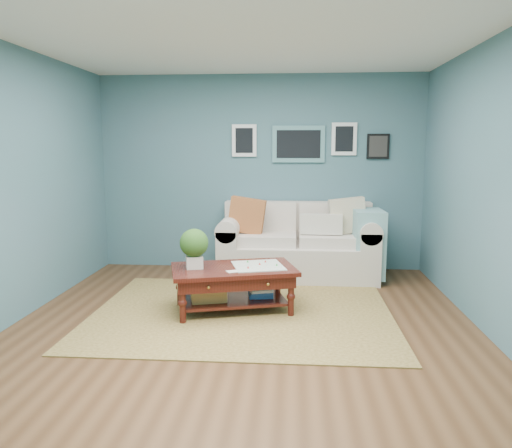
# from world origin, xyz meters

# --- Properties ---
(room_shell) EXTENTS (5.00, 5.02, 2.70)m
(room_shell) POSITION_xyz_m (0.01, 0.06, 1.36)
(room_shell) COLOR brown
(room_shell) RESTS_ON ground
(area_rug) EXTENTS (3.07, 2.46, 0.01)m
(area_rug) POSITION_xyz_m (-0.05, 0.48, 0.01)
(area_rug) COLOR brown
(area_rug) RESTS_ON ground
(loveseat) EXTENTS (2.10, 0.96, 1.08)m
(loveseat) POSITION_xyz_m (0.62, 2.03, 0.44)
(loveseat) COLOR beige
(loveseat) RESTS_ON ground
(coffee_table) EXTENTS (1.41, 1.05, 0.88)m
(coffee_table) POSITION_xyz_m (-0.21, 0.52, 0.39)
(coffee_table) COLOR black
(coffee_table) RESTS_ON ground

